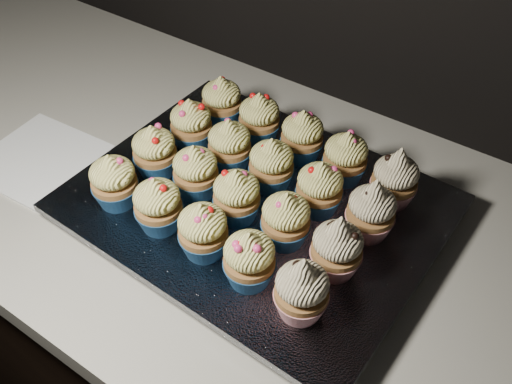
% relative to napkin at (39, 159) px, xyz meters
% --- Properties ---
extents(worktop, '(2.44, 0.64, 0.04)m').
position_rel_napkin_xyz_m(worktop, '(0.55, 0.11, -0.02)').
color(worktop, beige).
rests_on(worktop, cabinet).
extents(napkin, '(0.18, 0.18, 0.00)m').
position_rel_napkin_xyz_m(napkin, '(0.00, 0.00, 0.00)').
color(napkin, white).
rests_on(napkin, worktop).
extents(baking_tray, '(0.45, 0.35, 0.02)m').
position_rel_napkin_xyz_m(baking_tray, '(0.35, 0.09, 0.01)').
color(baking_tray, black).
rests_on(baking_tray, worktop).
extents(foil_lining, '(0.49, 0.39, 0.01)m').
position_rel_napkin_xyz_m(foil_lining, '(0.35, 0.09, 0.03)').
color(foil_lining, silver).
rests_on(foil_lining, baking_tray).
extents(cupcake_0, '(0.06, 0.06, 0.08)m').
position_rel_napkin_xyz_m(cupcake_0, '(0.20, -0.02, 0.07)').
color(cupcake_0, '#1C4F85').
rests_on(cupcake_0, foil_lining).
extents(cupcake_1, '(0.06, 0.06, 0.08)m').
position_rel_napkin_xyz_m(cupcake_1, '(0.27, -0.02, 0.07)').
color(cupcake_1, '#1C4F85').
rests_on(cupcake_1, foil_lining).
extents(cupcake_2, '(0.06, 0.06, 0.08)m').
position_rel_napkin_xyz_m(cupcake_2, '(0.35, -0.02, 0.07)').
color(cupcake_2, '#1C4F85').
rests_on(cupcake_2, foil_lining).
extents(cupcake_3, '(0.06, 0.06, 0.08)m').
position_rel_napkin_xyz_m(cupcake_3, '(0.42, -0.02, 0.07)').
color(cupcake_3, '#1C4F85').
rests_on(cupcake_3, foil_lining).
extents(cupcake_4, '(0.06, 0.06, 0.10)m').
position_rel_napkin_xyz_m(cupcake_4, '(0.49, -0.03, 0.07)').
color(cupcake_4, '#A41629').
rests_on(cupcake_4, foil_lining).
extents(cupcake_5, '(0.06, 0.06, 0.08)m').
position_rel_napkin_xyz_m(cupcake_5, '(0.20, 0.06, 0.07)').
color(cupcake_5, '#1C4F85').
rests_on(cupcake_5, foil_lining).
extents(cupcake_6, '(0.06, 0.06, 0.08)m').
position_rel_napkin_xyz_m(cupcake_6, '(0.27, 0.06, 0.07)').
color(cupcake_6, '#1C4F85').
rests_on(cupcake_6, foil_lining).
extents(cupcake_7, '(0.06, 0.06, 0.08)m').
position_rel_napkin_xyz_m(cupcake_7, '(0.35, 0.05, 0.07)').
color(cupcake_7, '#1C4F85').
rests_on(cupcake_7, foil_lining).
extents(cupcake_8, '(0.06, 0.06, 0.08)m').
position_rel_napkin_xyz_m(cupcake_8, '(0.42, 0.05, 0.07)').
color(cupcake_8, '#1C4F85').
rests_on(cupcake_8, foil_lining).
extents(cupcake_9, '(0.06, 0.06, 0.10)m').
position_rel_napkin_xyz_m(cupcake_9, '(0.50, 0.05, 0.07)').
color(cupcake_9, '#A41629').
rests_on(cupcake_9, foil_lining).
extents(cupcake_10, '(0.06, 0.06, 0.08)m').
position_rel_napkin_xyz_m(cupcake_10, '(0.20, 0.14, 0.07)').
color(cupcake_10, '#1C4F85').
rests_on(cupcake_10, foil_lining).
extents(cupcake_11, '(0.06, 0.06, 0.08)m').
position_rel_napkin_xyz_m(cupcake_11, '(0.28, 0.13, 0.07)').
color(cupcake_11, '#1C4F85').
rests_on(cupcake_11, foil_lining).
extents(cupcake_12, '(0.06, 0.06, 0.08)m').
position_rel_napkin_xyz_m(cupcake_12, '(0.35, 0.13, 0.07)').
color(cupcake_12, '#1C4F85').
rests_on(cupcake_12, foil_lining).
extents(cupcake_13, '(0.06, 0.06, 0.08)m').
position_rel_napkin_xyz_m(cupcake_13, '(0.43, 0.13, 0.07)').
color(cupcake_13, '#1C4F85').
rests_on(cupcake_13, foil_lining).
extents(cupcake_14, '(0.06, 0.06, 0.10)m').
position_rel_napkin_xyz_m(cupcake_14, '(0.50, 0.13, 0.07)').
color(cupcake_14, '#A41629').
rests_on(cupcake_14, foil_lining).
extents(cupcake_15, '(0.06, 0.06, 0.08)m').
position_rel_napkin_xyz_m(cupcake_15, '(0.21, 0.21, 0.07)').
color(cupcake_15, '#1C4F85').
rests_on(cupcake_15, foil_lining).
extents(cupcake_16, '(0.06, 0.06, 0.08)m').
position_rel_napkin_xyz_m(cupcake_16, '(0.28, 0.21, 0.07)').
color(cupcake_16, '#1C4F85').
rests_on(cupcake_16, foil_lining).
extents(cupcake_17, '(0.06, 0.06, 0.08)m').
position_rel_napkin_xyz_m(cupcake_17, '(0.35, 0.21, 0.07)').
color(cupcake_17, '#1C4F85').
rests_on(cupcake_17, foil_lining).
extents(cupcake_18, '(0.06, 0.06, 0.08)m').
position_rel_napkin_xyz_m(cupcake_18, '(0.43, 0.20, 0.07)').
color(cupcake_18, '#1C4F85').
rests_on(cupcake_18, foil_lining).
extents(cupcake_19, '(0.06, 0.06, 0.10)m').
position_rel_napkin_xyz_m(cupcake_19, '(0.50, 0.20, 0.07)').
color(cupcake_19, '#A41629').
rests_on(cupcake_19, foil_lining).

